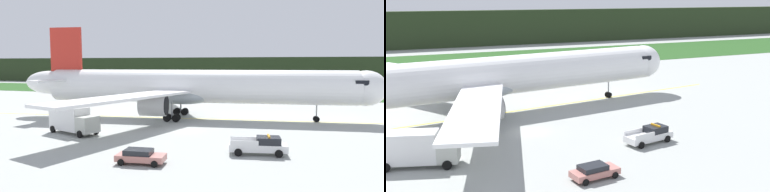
{
  "view_description": "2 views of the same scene",
  "coord_description": "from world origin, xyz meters",
  "views": [
    {
      "loc": [
        14.85,
        -42.6,
        8.98
      ],
      "look_at": [
        -1.89,
        9.37,
        3.67
      ],
      "focal_mm": 32.01,
      "sensor_mm": 36.0,
      "label": 1
    },
    {
      "loc": [
        -14.66,
        -48.55,
        15.8
      ],
      "look_at": [
        6.64,
        0.29,
        3.68
      ],
      "focal_mm": 41.49,
      "sensor_mm": 36.0,
      "label": 2
    }
  ],
  "objects": [
    {
      "name": "grass_verge",
      "position": [
        0.0,
        60.78,
        0.02
      ],
      "size": [
        320.0,
        33.54,
        0.04
      ],
      "primitive_type": "cube",
      "color": "#244C1D",
      "rests_on": "ground"
    },
    {
      "name": "catering_truck",
      "position": [
        -12.79,
        -6.32,
        1.81
      ],
      "size": [
        7.63,
        4.44,
        3.56
      ],
      "color": "#B1B4AC",
      "rests_on": "ground"
    },
    {
      "name": "airliner",
      "position": [
        -1.69,
        9.52,
        5.08
      ],
      "size": [
        58.11,
        48.69,
        14.9
      ],
      "color": "white",
      "rests_on": "ground"
    },
    {
      "name": "staff_car",
      "position": [
        1.29,
        -15.59,
        0.7
      ],
      "size": [
        4.55,
        2.49,
        1.3
      ],
      "color": "#B77269",
      "rests_on": "ground"
    },
    {
      "name": "ops_pickup_truck",
      "position": [
        11.13,
        -9.18,
        0.9
      ],
      "size": [
        5.89,
        3.02,
        1.94
      ],
      "color": "silver",
      "rests_on": "ground"
    },
    {
      "name": "taxiway_centerline_main",
      "position": [
        -1.07,
        9.61,
        0.0
      ],
      "size": [
        76.52,
        11.41,
        0.01
      ],
      "primitive_type": "cube",
      "rotation": [
        0.0,
        0.0,
        0.14
      ],
      "color": "yellow",
      "rests_on": "ground"
    },
    {
      "name": "distant_tree_line",
      "position": [
        0.0,
        94.57,
        5.59
      ],
      "size": [
        288.0,
        4.83,
        11.17
      ],
      "primitive_type": "cube",
      "color": "#26341D",
      "rests_on": "ground"
    },
    {
      "name": "ground",
      "position": [
        0.0,
        0.0,
        0.0
      ],
      "size": [
        320.0,
        320.0,
        0.0
      ],
      "primitive_type": "plane",
      "color": "#9B9F9B"
    }
  ]
}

